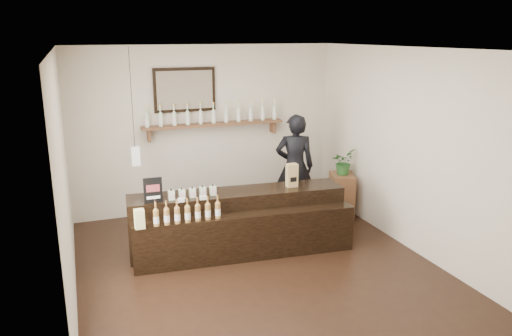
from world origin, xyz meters
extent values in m
plane|color=black|center=(0.00, 0.00, 0.00)|extent=(5.00, 5.00, 0.00)
plane|color=beige|center=(0.00, 2.50, 1.40)|extent=(4.50, 0.00, 4.50)
plane|color=beige|center=(0.00, -2.50, 1.40)|extent=(4.50, 0.00, 4.50)
plane|color=beige|center=(-2.25, 0.00, 1.40)|extent=(0.00, 5.00, 5.00)
plane|color=beige|center=(2.25, 0.00, 1.40)|extent=(0.00, 5.00, 5.00)
plane|color=white|center=(0.00, 0.00, 2.80)|extent=(5.00, 5.00, 0.00)
cube|color=brown|center=(0.10, 2.37, 1.50)|extent=(2.40, 0.25, 0.04)
cube|color=brown|center=(-0.98, 2.40, 1.38)|extent=(0.04, 0.20, 0.20)
cube|color=brown|center=(1.18, 2.40, 1.38)|extent=(0.04, 0.20, 0.20)
cube|color=black|center=(-0.35, 2.47, 2.08)|extent=(1.02, 0.04, 0.72)
cube|color=#4C3E31|center=(-0.35, 2.44, 2.08)|extent=(0.92, 0.01, 0.62)
cube|color=white|center=(-1.30, 1.60, 1.25)|extent=(0.12, 0.12, 0.28)
cylinder|color=black|center=(-1.30, 1.60, 2.09)|extent=(0.01, 0.01, 1.41)
cylinder|color=silver|center=(-1.00, 2.37, 1.62)|extent=(0.07, 0.07, 0.20)
cone|color=silver|center=(-1.00, 2.37, 1.75)|extent=(0.07, 0.07, 0.05)
cylinder|color=silver|center=(-1.00, 2.37, 1.81)|extent=(0.02, 0.02, 0.07)
cylinder|color=yellow|center=(-1.00, 2.37, 1.86)|extent=(0.03, 0.03, 0.02)
cylinder|color=white|center=(-1.00, 2.37, 1.60)|extent=(0.07, 0.07, 0.09)
cylinder|color=silver|center=(-0.78, 2.37, 1.62)|extent=(0.07, 0.07, 0.20)
cone|color=silver|center=(-0.78, 2.37, 1.75)|extent=(0.07, 0.07, 0.05)
cylinder|color=silver|center=(-0.78, 2.37, 1.81)|extent=(0.02, 0.02, 0.07)
cylinder|color=yellow|center=(-0.78, 2.37, 1.86)|extent=(0.03, 0.03, 0.02)
cylinder|color=white|center=(-0.78, 2.37, 1.60)|extent=(0.07, 0.07, 0.09)
cylinder|color=silver|center=(-0.56, 2.37, 1.62)|extent=(0.07, 0.07, 0.20)
cone|color=silver|center=(-0.56, 2.37, 1.75)|extent=(0.07, 0.07, 0.05)
cylinder|color=silver|center=(-0.56, 2.37, 1.81)|extent=(0.02, 0.02, 0.07)
cylinder|color=yellow|center=(-0.56, 2.37, 1.86)|extent=(0.03, 0.03, 0.02)
cylinder|color=white|center=(-0.56, 2.37, 1.60)|extent=(0.07, 0.07, 0.09)
cylinder|color=silver|center=(-0.34, 2.37, 1.62)|extent=(0.07, 0.07, 0.20)
cone|color=silver|center=(-0.34, 2.37, 1.75)|extent=(0.07, 0.07, 0.05)
cylinder|color=silver|center=(-0.34, 2.37, 1.81)|extent=(0.02, 0.02, 0.07)
cylinder|color=yellow|center=(-0.34, 2.37, 1.86)|extent=(0.03, 0.03, 0.02)
cylinder|color=white|center=(-0.34, 2.37, 1.60)|extent=(0.07, 0.07, 0.09)
cylinder|color=silver|center=(-0.12, 2.37, 1.62)|extent=(0.07, 0.07, 0.20)
cone|color=silver|center=(-0.12, 2.37, 1.75)|extent=(0.07, 0.07, 0.05)
cylinder|color=silver|center=(-0.12, 2.37, 1.81)|extent=(0.02, 0.02, 0.07)
cylinder|color=yellow|center=(-0.12, 2.37, 1.86)|extent=(0.03, 0.03, 0.02)
cylinder|color=white|center=(-0.12, 2.37, 1.60)|extent=(0.07, 0.07, 0.09)
cylinder|color=silver|center=(0.10, 2.37, 1.62)|extent=(0.07, 0.07, 0.20)
cone|color=silver|center=(0.10, 2.37, 1.75)|extent=(0.07, 0.07, 0.05)
cylinder|color=silver|center=(0.10, 2.37, 1.81)|extent=(0.02, 0.02, 0.07)
cylinder|color=yellow|center=(0.10, 2.37, 1.86)|extent=(0.03, 0.03, 0.02)
cylinder|color=white|center=(0.10, 2.37, 1.60)|extent=(0.07, 0.07, 0.09)
cylinder|color=silver|center=(0.32, 2.37, 1.62)|extent=(0.07, 0.07, 0.20)
cone|color=silver|center=(0.32, 2.37, 1.75)|extent=(0.07, 0.07, 0.05)
cylinder|color=silver|center=(0.32, 2.37, 1.81)|extent=(0.02, 0.02, 0.07)
cylinder|color=yellow|center=(0.32, 2.37, 1.86)|extent=(0.03, 0.03, 0.02)
cylinder|color=white|center=(0.32, 2.37, 1.60)|extent=(0.07, 0.07, 0.09)
cylinder|color=silver|center=(0.54, 2.37, 1.62)|extent=(0.07, 0.07, 0.20)
cone|color=silver|center=(0.54, 2.37, 1.75)|extent=(0.07, 0.07, 0.05)
cylinder|color=silver|center=(0.54, 2.37, 1.81)|extent=(0.02, 0.02, 0.07)
cylinder|color=yellow|center=(0.54, 2.37, 1.86)|extent=(0.03, 0.03, 0.02)
cylinder|color=white|center=(0.54, 2.37, 1.60)|extent=(0.07, 0.07, 0.09)
cylinder|color=silver|center=(0.76, 2.37, 1.62)|extent=(0.07, 0.07, 0.20)
cone|color=silver|center=(0.76, 2.37, 1.75)|extent=(0.07, 0.07, 0.05)
cylinder|color=silver|center=(0.76, 2.37, 1.81)|extent=(0.02, 0.02, 0.07)
cylinder|color=yellow|center=(0.76, 2.37, 1.86)|extent=(0.03, 0.03, 0.02)
cylinder|color=white|center=(0.76, 2.37, 1.60)|extent=(0.07, 0.07, 0.09)
cylinder|color=silver|center=(0.98, 2.37, 1.62)|extent=(0.07, 0.07, 0.20)
cone|color=silver|center=(0.98, 2.37, 1.75)|extent=(0.07, 0.07, 0.05)
cylinder|color=silver|center=(0.98, 2.37, 1.81)|extent=(0.02, 0.02, 0.07)
cylinder|color=yellow|center=(0.98, 2.37, 1.86)|extent=(0.03, 0.03, 0.02)
cylinder|color=white|center=(0.98, 2.37, 1.60)|extent=(0.07, 0.07, 0.09)
cylinder|color=silver|center=(1.20, 2.37, 1.62)|extent=(0.07, 0.07, 0.20)
cone|color=silver|center=(1.20, 2.37, 1.75)|extent=(0.07, 0.07, 0.05)
cylinder|color=silver|center=(1.20, 2.37, 1.81)|extent=(0.02, 0.02, 0.07)
cylinder|color=yellow|center=(1.20, 2.37, 1.86)|extent=(0.03, 0.03, 0.02)
cylinder|color=white|center=(1.20, 2.37, 1.60)|extent=(0.07, 0.07, 0.09)
cube|color=black|center=(-0.04, 0.70, 0.42)|extent=(3.05, 0.78, 0.84)
cube|color=black|center=(-0.04, 0.30, 0.32)|extent=(3.03, 0.52, 0.64)
cube|color=white|center=(-0.88, 0.50, 0.87)|extent=(0.10, 0.04, 0.05)
cube|color=white|center=(-0.57, 0.50, 0.87)|extent=(0.10, 0.04, 0.05)
cube|color=#CDCE7E|center=(-1.44, 0.30, 0.70)|extent=(0.12, 0.12, 0.12)
cube|color=#CDCE7E|center=(-1.44, 0.30, 0.82)|extent=(0.12, 0.12, 0.12)
cube|color=silver|center=(-0.97, 0.66, 0.90)|extent=(0.08, 0.08, 0.13)
cube|color=beige|center=(-0.97, 0.62, 0.90)|extent=(0.07, 0.00, 0.06)
cylinder|color=black|center=(-0.97, 0.66, 0.97)|extent=(0.02, 0.02, 0.03)
cube|color=silver|center=(-0.83, 0.66, 0.90)|extent=(0.08, 0.08, 0.13)
cube|color=beige|center=(-0.83, 0.62, 0.90)|extent=(0.07, 0.00, 0.06)
cylinder|color=black|center=(-0.83, 0.66, 0.97)|extent=(0.02, 0.02, 0.03)
cube|color=silver|center=(-0.69, 0.66, 0.90)|extent=(0.08, 0.08, 0.13)
cube|color=beige|center=(-0.69, 0.62, 0.90)|extent=(0.07, 0.00, 0.06)
cylinder|color=black|center=(-0.69, 0.66, 0.97)|extent=(0.02, 0.02, 0.03)
cube|color=silver|center=(-0.55, 0.66, 0.90)|extent=(0.08, 0.08, 0.13)
cube|color=beige|center=(-0.55, 0.62, 0.90)|extent=(0.07, 0.00, 0.06)
cylinder|color=black|center=(-0.55, 0.66, 0.97)|extent=(0.02, 0.02, 0.03)
cube|color=silver|center=(-0.40, 0.66, 0.90)|extent=(0.08, 0.08, 0.13)
cube|color=beige|center=(-0.40, 0.62, 0.90)|extent=(0.07, 0.00, 0.06)
cylinder|color=black|center=(-0.40, 0.66, 0.97)|extent=(0.02, 0.02, 0.03)
cylinder|color=olive|center=(-1.24, 0.30, 0.74)|extent=(0.07, 0.07, 0.20)
cone|color=olive|center=(-1.24, 0.30, 0.87)|extent=(0.07, 0.07, 0.05)
cylinder|color=olive|center=(-1.24, 0.30, 0.93)|extent=(0.02, 0.02, 0.07)
cylinder|color=black|center=(-1.24, 0.30, 0.98)|extent=(0.03, 0.03, 0.02)
cylinder|color=white|center=(-1.24, 0.30, 0.72)|extent=(0.07, 0.07, 0.09)
cylinder|color=olive|center=(-1.11, 0.30, 0.74)|extent=(0.07, 0.07, 0.20)
cone|color=olive|center=(-1.11, 0.30, 0.87)|extent=(0.07, 0.07, 0.05)
cylinder|color=olive|center=(-1.11, 0.30, 0.93)|extent=(0.02, 0.02, 0.07)
cylinder|color=black|center=(-1.11, 0.30, 0.98)|extent=(0.03, 0.03, 0.02)
cylinder|color=white|center=(-1.11, 0.30, 0.72)|extent=(0.07, 0.07, 0.09)
cylinder|color=olive|center=(-0.97, 0.30, 0.74)|extent=(0.07, 0.07, 0.20)
cone|color=olive|center=(-0.97, 0.30, 0.87)|extent=(0.07, 0.07, 0.05)
cylinder|color=olive|center=(-0.97, 0.30, 0.93)|extent=(0.02, 0.02, 0.07)
cylinder|color=black|center=(-0.97, 0.30, 0.98)|extent=(0.03, 0.03, 0.02)
cylinder|color=white|center=(-0.97, 0.30, 0.72)|extent=(0.07, 0.07, 0.09)
cylinder|color=olive|center=(-0.84, 0.30, 0.74)|extent=(0.07, 0.07, 0.20)
cone|color=olive|center=(-0.84, 0.30, 0.87)|extent=(0.07, 0.07, 0.05)
cylinder|color=olive|center=(-0.84, 0.30, 0.93)|extent=(0.02, 0.02, 0.07)
cylinder|color=black|center=(-0.84, 0.30, 0.98)|extent=(0.03, 0.03, 0.02)
cylinder|color=white|center=(-0.84, 0.30, 0.72)|extent=(0.07, 0.07, 0.09)
cylinder|color=olive|center=(-0.71, 0.30, 0.74)|extent=(0.07, 0.07, 0.20)
cone|color=olive|center=(-0.71, 0.30, 0.87)|extent=(0.07, 0.07, 0.05)
cylinder|color=olive|center=(-0.71, 0.30, 0.93)|extent=(0.02, 0.02, 0.07)
cylinder|color=black|center=(-0.71, 0.30, 0.98)|extent=(0.03, 0.03, 0.02)
cylinder|color=white|center=(-0.71, 0.30, 0.72)|extent=(0.07, 0.07, 0.09)
cylinder|color=olive|center=(-0.57, 0.30, 0.74)|extent=(0.07, 0.07, 0.20)
cone|color=olive|center=(-0.57, 0.30, 0.87)|extent=(0.07, 0.07, 0.05)
cylinder|color=olive|center=(-0.57, 0.30, 0.93)|extent=(0.02, 0.02, 0.07)
cylinder|color=black|center=(-0.57, 0.30, 0.98)|extent=(0.03, 0.03, 0.02)
cylinder|color=white|center=(-0.57, 0.30, 0.72)|extent=(0.07, 0.07, 0.09)
cylinder|color=olive|center=(-0.44, 0.30, 0.74)|extent=(0.07, 0.07, 0.20)
cone|color=olive|center=(-0.44, 0.30, 0.87)|extent=(0.07, 0.07, 0.05)
cylinder|color=olive|center=(-0.44, 0.30, 0.93)|extent=(0.02, 0.02, 0.07)
cylinder|color=black|center=(-0.44, 0.30, 0.98)|extent=(0.03, 0.03, 0.02)
cylinder|color=white|center=(-0.44, 0.30, 0.72)|extent=(0.07, 0.07, 0.09)
cube|color=black|center=(-1.22, 0.62, 1.01)|extent=(0.24, 0.02, 0.33)
cube|color=maroon|center=(-1.22, 0.60, 1.04)|extent=(0.17, 0.01, 0.10)
cube|color=white|center=(-1.22, 0.60, 0.92)|extent=(0.17, 0.01, 0.04)
cube|color=#A4824F|center=(0.76, 0.63, 1.01)|extent=(0.16, 0.12, 0.33)
cube|color=black|center=(0.76, 0.57, 0.96)|extent=(0.10, 0.00, 0.07)
cube|color=#1753A7|center=(0.81, 0.70, 0.88)|extent=(0.15, 0.08, 0.07)
cylinder|color=#1753A7|center=(0.81, 0.70, 0.92)|extent=(0.08, 0.05, 0.08)
cube|color=brown|center=(2.00, 1.33, 0.36)|extent=(0.50, 0.58, 0.72)
imported|color=#275A24|center=(2.00, 1.33, 0.93)|extent=(0.50, 0.50, 0.42)
imported|color=black|center=(1.23, 1.55, 0.98)|extent=(0.83, 0.67, 1.96)
camera|label=1|loc=(-2.10, -5.61, 2.97)|focal=35.00mm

